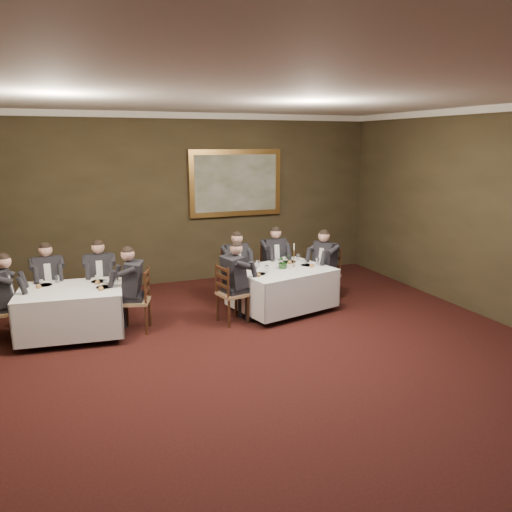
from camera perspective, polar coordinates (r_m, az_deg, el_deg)
ground at (r=6.52m, az=4.79°, el=-13.79°), size 10.00×10.00×0.00m
ceiling at (r=5.85m, az=5.46°, el=18.50°), size 8.00×10.00×0.10m
back_wall at (r=10.61m, az=-6.98°, el=6.46°), size 8.00×0.10×3.50m
crown_molding at (r=5.85m, az=5.45°, el=17.92°), size 8.00×10.00×0.12m
table_main at (r=8.79m, az=2.98°, el=-3.45°), size 1.89×1.60×0.67m
table_second at (r=8.13m, az=-20.32°, el=-5.65°), size 1.64×1.32×0.67m
chair_main_backleft at (r=9.26m, az=-2.38°, el=-3.66°), size 0.48×0.46×1.00m
diner_main_backleft at (r=9.19m, az=-2.36°, el=-2.31°), size 0.45×0.51×1.35m
chair_main_backright at (r=9.74m, az=2.01°, el=-2.82°), size 0.45×0.43×1.00m
diner_main_backright at (r=9.67m, az=2.05°, el=-1.53°), size 0.42×0.48×1.35m
chair_main_endleft at (r=8.28m, az=-2.77°, el=-5.70°), size 0.51×0.52×1.00m
diner_main_endleft at (r=8.21m, az=-2.72°, el=-4.18°), size 0.56×0.50×1.35m
chair_main_endright at (r=9.49m, az=7.94°, el=-3.37°), size 0.55×0.57×1.00m
diner_main_endright at (r=9.42m, az=7.94°, el=-2.05°), size 0.60×0.55×1.35m
chair_sec_backleft at (r=8.96m, az=-22.44°, el=-5.23°), size 0.47×0.45×1.00m
diner_sec_backleft at (r=8.89m, az=-22.56°, el=-3.85°), size 0.44×0.51×1.35m
chair_sec_backright at (r=8.89m, az=-17.21°, el=-4.96°), size 0.47×0.45×1.00m
diner_sec_backright at (r=8.81m, az=-17.30°, el=-3.57°), size 0.44×0.51×1.35m
chair_sec_endright at (r=8.14m, az=-13.44°, el=-6.39°), size 0.53×0.55×1.00m
diner_sec_endright at (r=8.07m, az=-13.61°, el=-4.86°), size 0.58×0.53×1.35m
chair_sec_endleft at (r=8.33m, az=-26.86°, el=-7.02°), size 0.42×0.44×1.00m
diner_sec_endleft at (r=8.26m, az=-26.94°, el=-5.52°), size 0.48×0.42×1.35m
centerpiece at (r=8.71m, az=3.13°, el=-0.55°), size 0.28×0.25×0.27m
candlestick at (r=8.86m, az=4.35°, el=-0.18°), size 0.06×0.06×0.43m
place_setting_table_main at (r=8.77m, az=-0.41°, el=-1.14°), size 0.33×0.31×0.14m
place_setting_table_second at (r=8.41m, az=-22.73°, el=-2.78°), size 0.33×0.31×0.14m
painting at (r=10.76m, az=-2.34°, el=8.33°), size 2.04×0.09×1.41m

